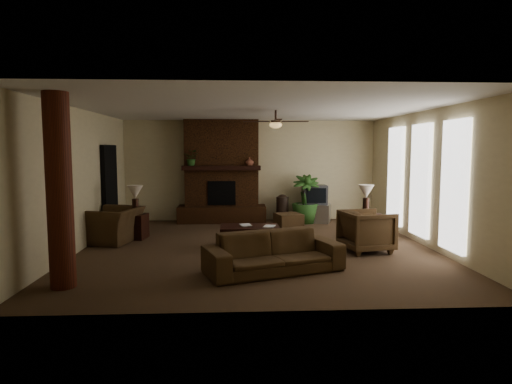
{
  "coord_description": "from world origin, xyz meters",
  "views": [
    {
      "loc": [
        -0.46,
        -8.64,
        2.0
      ],
      "look_at": [
        0.0,
        0.4,
        1.1
      ],
      "focal_mm": 30.24,
      "sensor_mm": 36.0,
      "label": 1
    }
  ],
  "objects": [
    {
      "name": "floor_plant",
      "position": [
        1.47,
        2.88,
        0.37
      ],
      "size": [
        0.76,
        1.33,
        0.73
      ],
      "primitive_type": "imported",
      "rotation": [
        0.0,
        0.0,
        -0.02
      ],
      "color": "#2D5522",
      "rests_on": "ground"
    },
    {
      "name": "ceiling_fan",
      "position": [
        0.4,
        0.3,
        2.53
      ],
      "size": [
        1.35,
        1.35,
        0.37
      ],
      "color": "black",
      "rests_on": "ceiling"
    },
    {
      "name": "book_a",
      "position": [
        -0.34,
        0.09,
        0.57
      ],
      "size": [
        0.22,
        0.07,
        0.29
      ],
      "primitive_type": "imported",
      "rotation": [
        0.0,
        0.0,
        0.2
      ],
      "color": "#999999",
      "rests_on": "coffee_table"
    },
    {
      "name": "log_column",
      "position": [
        -2.95,
        -2.4,
        1.4
      ],
      "size": [
        0.36,
        0.36,
        2.8
      ],
      "primitive_type": "cylinder",
      "color": "#562315",
      "rests_on": "ground"
    },
    {
      "name": "room_shell",
      "position": [
        0.0,
        0.0,
        1.4
      ],
      "size": [
        7.0,
        7.0,
        7.0
      ],
      "color": "brown",
      "rests_on": "ground"
    },
    {
      "name": "lamp_left",
      "position": [
        -2.67,
        1.02,
        1.0
      ],
      "size": [
        0.42,
        0.42,
        0.65
      ],
      "color": "black",
      "rests_on": "side_table_left"
    },
    {
      "name": "sofa",
      "position": [
        0.18,
        -1.78,
        0.43
      ],
      "size": [
        2.31,
        1.35,
        0.87
      ],
      "primitive_type": "imported",
      "rotation": [
        0.0,
        0.0,
        0.34
      ],
      "color": "#4B3620",
      "rests_on": "ground"
    },
    {
      "name": "ottoman",
      "position": [
        0.89,
        1.94,
        0.2
      ],
      "size": [
        0.74,
        0.74,
        0.4
      ],
      "primitive_type": "cube",
      "rotation": [
        0.0,
        0.0,
        0.27
      ],
      "color": "#4B3620",
      "rests_on": "ground"
    },
    {
      "name": "side_table_left",
      "position": [
        -2.7,
        1.04,
        0.28
      ],
      "size": [
        0.57,
        0.57,
        0.55
      ],
      "primitive_type": "cube",
      "rotation": [
        0.0,
        0.0,
        -0.15
      ],
      "color": "black",
      "rests_on": "ground"
    },
    {
      "name": "side_table_right",
      "position": [
        2.54,
        0.96,
        0.28
      ],
      "size": [
        0.66,
        0.66,
        0.55
      ],
      "primitive_type": "cube",
      "rotation": [
        0.0,
        0.0,
        0.42
      ],
      "color": "black",
      "rests_on": "ground"
    },
    {
      "name": "armchair_right",
      "position": [
        2.13,
        -0.45,
        0.45
      ],
      "size": [
        0.97,
        1.02,
        0.9
      ],
      "primitive_type": "imported",
      "rotation": [
        0.0,
        0.0,
        1.77
      ],
      "color": "#4B3620",
      "rests_on": "ground"
    },
    {
      "name": "fireplace",
      "position": [
        -0.8,
        3.22,
        1.16
      ],
      "size": [
        2.4,
        0.7,
        2.8
      ],
      "color": "#472713",
      "rests_on": "ground"
    },
    {
      "name": "mantel_plant",
      "position": [
        -1.59,
        2.99,
        1.72
      ],
      "size": [
        0.45,
        0.48,
        0.33
      ],
      "primitive_type": "imported",
      "rotation": [
        0.0,
        0.0,
        -0.18
      ],
      "color": "#2D5522",
      "rests_on": "fireplace"
    },
    {
      "name": "lamp_right",
      "position": [
        2.53,
        0.92,
        1.0
      ],
      "size": [
        0.41,
        0.41,
        0.65
      ],
      "color": "black",
      "rests_on": "side_table_right"
    },
    {
      "name": "mantel_vase",
      "position": [
        -0.04,
        2.96,
        1.67
      ],
      "size": [
        0.27,
        0.28,
        0.22
      ],
      "primitive_type": "imported",
      "rotation": [
        0.0,
        0.0,
        -0.28
      ],
      "color": "brown",
      "rests_on": "fireplace"
    },
    {
      "name": "doorway",
      "position": [
        -3.44,
        1.8,
        1.05
      ],
      "size": [
        0.1,
        1.0,
        2.1
      ],
      "primitive_type": "cube",
      "color": "black",
      "rests_on": "ground"
    },
    {
      "name": "floor_vase",
      "position": [
        0.86,
        3.04,
        0.43
      ],
      "size": [
        0.34,
        0.34,
        0.77
      ],
      "color": "black",
      "rests_on": "ground"
    },
    {
      "name": "tv",
      "position": [
        1.75,
        3.03,
        0.76
      ],
      "size": [
        0.66,
        0.54,
        0.52
      ],
      "color": "#3A3A3D",
      "rests_on": "tv_stand"
    },
    {
      "name": "tv_stand",
      "position": [
        1.74,
        3.0,
        0.25
      ],
      "size": [
        0.97,
        0.75,
        0.5
      ],
      "primitive_type": "cube",
      "rotation": [
        0.0,
        0.0,
        -0.33
      ],
      "color": "#B3B3B5",
      "rests_on": "ground"
    },
    {
      "name": "windows",
      "position": [
        3.45,
        0.2,
        1.35
      ],
      "size": [
        0.08,
        3.65,
        2.35
      ],
      "color": "white",
      "rests_on": "ground"
    },
    {
      "name": "book_b",
      "position": [
        0.15,
        -0.01,
        0.58
      ],
      "size": [
        0.21,
        0.08,
        0.29
      ],
      "primitive_type": "imported",
      "rotation": [
        0.0,
        0.0,
        -0.3
      ],
      "color": "#999999",
      "rests_on": "coffee_table"
    },
    {
      "name": "armchair_left",
      "position": [
        -3.07,
        0.68,
        0.5
      ],
      "size": [
        0.99,
        1.28,
        1.0
      ],
      "primitive_type": "imported",
      "rotation": [
        0.0,
        0.0,
        -1.81
      ],
      "color": "#4B3620",
      "rests_on": "ground"
    },
    {
      "name": "coffee_table",
      "position": [
        -0.14,
        0.08,
        0.37
      ],
      "size": [
        1.2,
        0.7,
        0.43
      ],
      "color": "black",
      "rests_on": "ground"
    }
  ]
}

